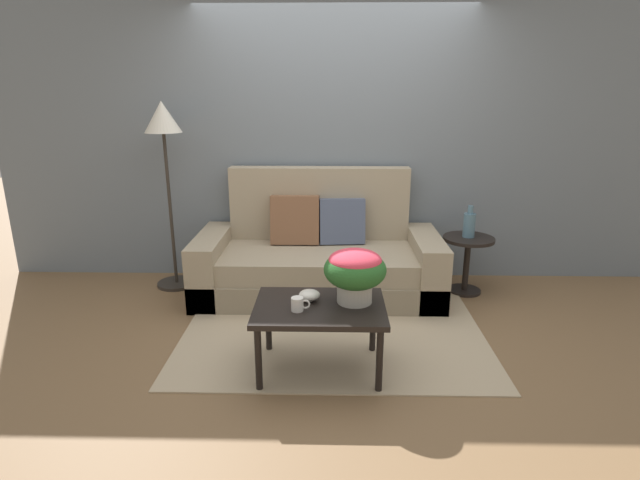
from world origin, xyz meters
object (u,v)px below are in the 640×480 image
object	(u,v)px
couch	(318,258)
floor_lamp	(164,142)
side_table	(467,254)
coffee_table	(320,313)
coffee_mug	(298,304)
table_vase	(469,224)
potted_plant	(355,270)
snack_bowl	(309,295)

from	to	relation	value
couch	floor_lamp	size ratio (longest dim) A/B	1.27
side_table	coffee_table	bearing A→B (deg)	-133.66
coffee_mug	table_vase	distance (m)	2.04
side_table	floor_lamp	size ratio (longest dim) A/B	0.31
side_table	coffee_mug	world-z (taller)	coffee_mug
coffee_table	coffee_mug	size ratio (longest dim) A/B	7.00
potted_plant	snack_bowl	xyz separation A→B (m)	(-0.29, 0.02, -0.18)
potted_plant	coffee_mug	distance (m)	0.42
side_table	table_vase	xyz separation A→B (m)	(-0.00, 0.01, 0.28)
couch	floor_lamp	bearing A→B (deg)	175.15
side_table	coffee_mug	bearing A→B (deg)	-134.75
coffee_table	snack_bowl	distance (m)	0.14
couch	coffee_table	size ratio (longest dim) A/B	2.57
floor_lamp	snack_bowl	distance (m)	2.10
coffee_table	potted_plant	distance (m)	0.36
couch	side_table	world-z (taller)	couch
potted_plant	side_table	bearing A→B (deg)	50.39
coffee_table	side_table	xyz separation A→B (m)	(1.30, 1.36, -0.05)
side_table	floor_lamp	world-z (taller)	floor_lamp
couch	table_vase	size ratio (longest dim) A/B	7.55
snack_bowl	side_table	bearing A→B (deg)	43.19
coffee_table	coffee_mug	xyz separation A→B (m)	(-0.13, -0.08, 0.10)
coffee_table	side_table	world-z (taller)	side_table
couch	potted_plant	world-z (taller)	couch
side_table	potted_plant	distance (m)	1.71
potted_plant	snack_bowl	distance (m)	0.34
table_vase	couch	bearing A→B (deg)	-179.14
snack_bowl	table_vase	distance (m)	1.89
coffee_mug	snack_bowl	world-z (taller)	coffee_mug
table_vase	floor_lamp	bearing A→B (deg)	177.99
floor_lamp	potted_plant	xyz separation A→B (m)	(1.62, -1.40, -0.66)
potted_plant	coffee_mug	bearing A→B (deg)	-157.83
potted_plant	couch	bearing A→B (deg)	101.65
side_table	snack_bowl	bearing A→B (deg)	-136.81
floor_lamp	coffee_mug	world-z (taller)	floor_lamp
couch	potted_plant	size ratio (longest dim) A/B	5.36
couch	table_vase	xyz separation A→B (m)	(1.34, 0.02, 0.32)
side_table	potted_plant	size ratio (longest dim) A/B	1.30
coffee_table	table_vase	world-z (taller)	table_vase
snack_bowl	table_vase	xyz separation A→B (m)	(1.36, 1.30, 0.14)
floor_lamp	table_vase	bearing A→B (deg)	-2.01
side_table	floor_lamp	bearing A→B (deg)	177.70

